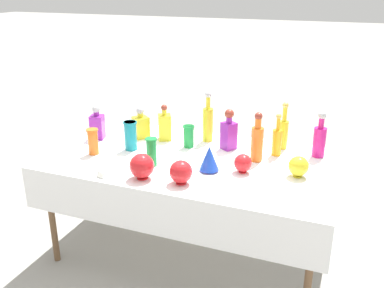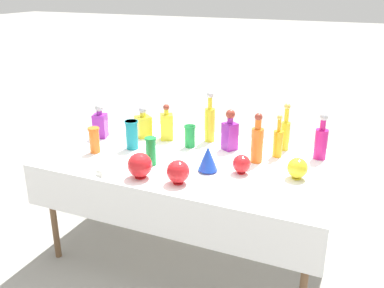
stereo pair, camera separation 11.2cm
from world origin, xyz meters
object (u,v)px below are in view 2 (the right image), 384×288
object	(u,v)px
tall_bottle_4	(278,141)
square_decanter_1	(143,125)
tall_bottle_1	(285,132)
slender_vase_1	(190,136)
round_bowl_0	(178,172)
square_decanter_0	(100,124)
slender_vase_3	(151,150)
slender_vase_0	(94,139)
round_bowl_1	(297,168)
fluted_vase_0	(208,159)
tall_bottle_0	(210,122)
square_decanter_2	(230,132)
round_bowl_2	(242,164)
tall_bottle_3	(321,141)
cardboard_box_behind_left	(179,173)
tall_bottle_2	(257,142)
square_decanter_3	(167,126)
round_bowl_3	(140,165)
slender_vase_2	(132,134)

from	to	relation	value
tall_bottle_4	square_decanter_1	world-z (taller)	tall_bottle_4
tall_bottle_1	slender_vase_1	bearing A→B (deg)	-161.01
tall_bottle_1	round_bowl_0	distance (m)	0.92
square_decanter_0	slender_vase_3	xyz separation A→B (m)	(0.61, -0.31, -0.01)
slender_vase_0	round_bowl_1	distance (m)	1.39
fluted_vase_0	round_bowl_1	xyz separation A→B (m)	(0.54, 0.12, -0.02)
tall_bottle_1	tall_bottle_0	bearing A→B (deg)	-174.92
square_decanter_2	slender_vase_1	xyz separation A→B (m)	(-0.28, -0.07, -0.04)
tall_bottle_1	round_bowl_2	xyz separation A→B (m)	(-0.16, -0.51, -0.07)
square_decanter_0	square_decanter_1	size ratio (longest dim) A/B	1.08
tall_bottle_3	round_bowl_0	world-z (taller)	tall_bottle_3
round_bowl_1	tall_bottle_0	bearing A→B (deg)	151.54
tall_bottle_4	cardboard_box_behind_left	xyz separation A→B (m)	(-1.06, 0.65, -0.71)
tall_bottle_2	slender_vase_0	xyz separation A→B (m)	(-1.08, -0.29, -0.04)
square_decanter_3	tall_bottle_4	bearing A→B (deg)	0.11
tall_bottle_0	square_decanter_1	bearing A→B (deg)	-166.84
tall_bottle_1	round_bowl_2	size ratio (longest dim) A/B	2.82
slender_vase_3	round_bowl_1	world-z (taller)	slender_vase_3
tall_bottle_0	slender_vase_3	world-z (taller)	tall_bottle_0
square_decanter_3	cardboard_box_behind_left	world-z (taller)	square_decanter_3
round_bowl_3	fluted_vase_0	bearing A→B (deg)	36.10
round_bowl_1	round_bowl_3	xyz separation A→B (m)	(-0.88, -0.37, 0.01)
tall_bottle_1	slender_vase_2	world-z (taller)	tall_bottle_1
square_decanter_2	round_bowl_2	bearing A→B (deg)	-60.49
fluted_vase_0	cardboard_box_behind_left	distance (m)	1.46
slender_vase_0	tall_bottle_2	bearing A→B (deg)	15.18
tall_bottle_2	round_bowl_0	world-z (taller)	tall_bottle_2
tall_bottle_0	tall_bottle_1	xyz separation A→B (m)	(0.55, 0.05, -0.02)
slender_vase_1	tall_bottle_0	bearing A→B (deg)	63.31
round_bowl_1	round_bowl_3	distance (m)	0.96
slender_vase_0	slender_vase_1	bearing A→B (deg)	32.74
slender_vase_1	slender_vase_0	bearing A→B (deg)	-147.26
tall_bottle_1	square_decanter_2	xyz separation A→B (m)	(-0.36, -0.15, -0.01)
tall_bottle_3	round_bowl_2	bearing A→B (deg)	-132.94
tall_bottle_4	slender_vase_2	size ratio (longest dim) A/B	1.44
tall_bottle_0	fluted_vase_0	size ratio (longest dim) A/B	2.28
tall_bottle_2	round_bowl_0	distance (m)	0.61
tall_bottle_2	tall_bottle_4	bearing A→B (deg)	54.25
square_decanter_0	fluted_vase_0	xyz separation A→B (m)	(0.99, -0.25, -0.02)
tall_bottle_3	tall_bottle_4	size ratio (longest dim) A/B	1.08
tall_bottle_3	slender_vase_0	bearing A→B (deg)	-160.33
square_decanter_2	round_bowl_0	world-z (taller)	square_decanter_2
slender_vase_1	round_bowl_3	size ratio (longest dim) A/B	1.00
fluted_vase_0	round_bowl_1	world-z (taller)	fluted_vase_0
tall_bottle_2	square_decanter_1	world-z (taller)	tall_bottle_2
slender_vase_2	cardboard_box_behind_left	xyz separation A→B (m)	(-0.08, 0.93, -0.71)
square_decanter_2	round_bowl_2	distance (m)	0.41
square_decanter_2	cardboard_box_behind_left	world-z (taller)	square_decanter_2
tall_bottle_1	cardboard_box_behind_left	bearing A→B (deg)	154.73
tall_bottle_1	square_decanter_0	bearing A→B (deg)	-167.07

